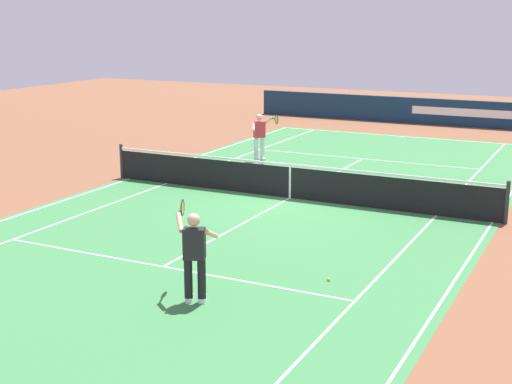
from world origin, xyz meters
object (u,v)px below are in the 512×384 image
(tennis_player_near, at_px, (194,252))
(tennis_ball, at_px, (329,279))
(tennis_net, at_px, (290,181))
(tennis_player_far, at_px, (260,134))

(tennis_player_near, relative_size, tennis_ball, 25.71)
(tennis_player_near, bearing_deg, tennis_net, -168.60)
(tennis_player_far, bearing_deg, tennis_net, 35.08)
(tennis_player_near, bearing_deg, tennis_ball, 138.89)
(tennis_player_far, relative_size, tennis_ball, 25.71)
(tennis_ball, bearing_deg, tennis_player_far, -147.43)
(tennis_net, distance_m, tennis_ball, 6.57)
(tennis_net, bearing_deg, tennis_player_near, 11.40)
(tennis_player_near, xyz_separation_m, tennis_player_far, (-12.20, -4.72, 0.00))
(tennis_net, relative_size, tennis_player_near, 6.89)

